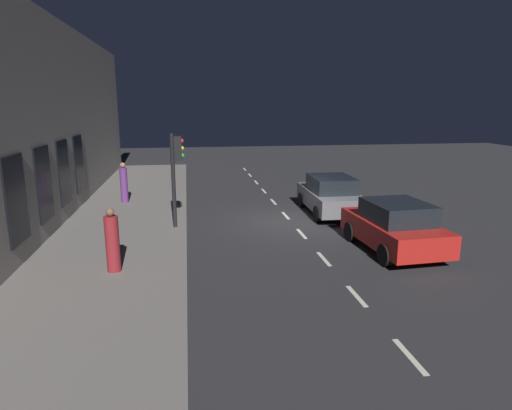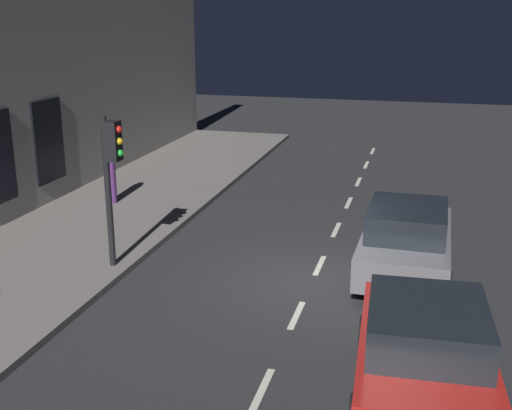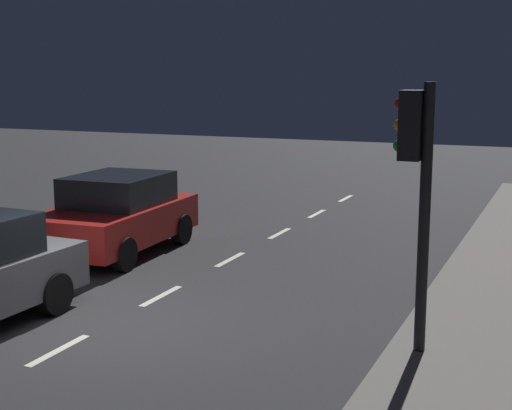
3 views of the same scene
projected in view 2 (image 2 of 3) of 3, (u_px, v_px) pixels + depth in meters
ground_plane at (312, 283)px, 13.72m from camera, size 60.00×60.00×0.00m
sidewalk at (53, 252)px, 15.26m from camera, size 4.50×32.00×0.15m
lane_centre_line at (320, 265)px, 14.64m from camera, size 0.12×27.20×0.01m
traffic_light at (111, 165)px, 13.60m from camera, size 0.49×0.32×3.33m
parked_car_0 at (406, 240)px, 13.98m from camera, size 2.00×4.14×1.58m
parked_car_1 at (424, 352)px, 9.38m from camera, size 2.16×3.93×1.58m
pedestrian_0 at (110, 175)px, 18.72m from camera, size 0.39×0.39×1.79m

